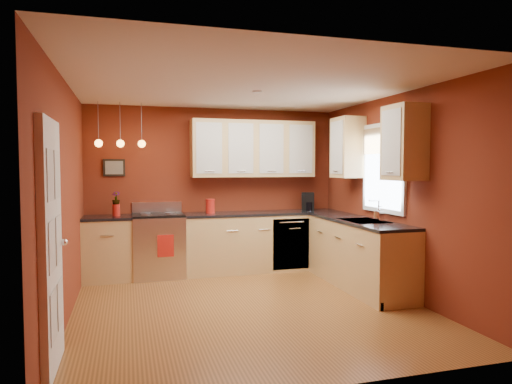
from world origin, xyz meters
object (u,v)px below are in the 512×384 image
object	(u,v)px
gas_range	(159,245)
red_canister	(210,206)
coffee_maker	(308,202)
soap_pump	(379,214)
sink	(364,222)

from	to	relation	value
gas_range	red_canister	bearing A→B (deg)	1.73
coffee_maker	soap_pump	world-z (taller)	coffee_maker
sink	soap_pump	distance (m)	0.24
gas_range	coffee_maker	bearing A→B (deg)	2.14
red_canister	coffee_maker	world-z (taller)	coffee_maker
sink	red_canister	world-z (taller)	sink
gas_range	sink	distance (m)	3.05
sink	gas_range	bearing A→B (deg)	150.22
soap_pump	red_canister	bearing A→B (deg)	139.36
soap_pump	coffee_maker	bearing A→B (deg)	99.39
red_canister	coffee_maker	size ratio (longest dim) A/B	0.75
red_canister	soap_pump	bearing A→B (deg)	-40.64
red_canister	sink	bearing A→B (deg)	-39.85
gas_range	sink	bearing A→B (deg)	-29.78
coffee_maker	soap_pump	distance (m)	1.77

